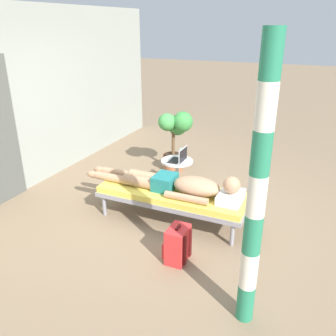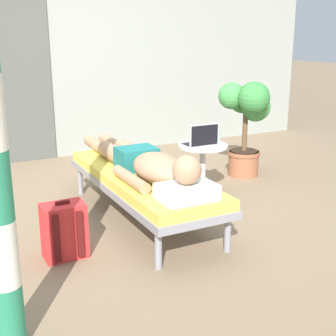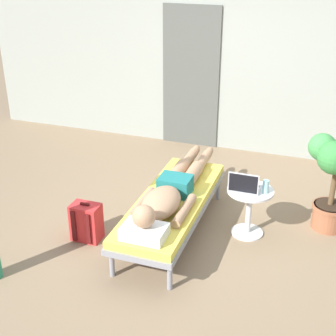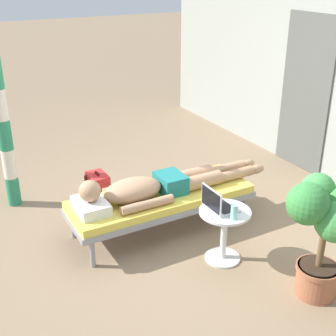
{
  "view_description": "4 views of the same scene",
  "coord_description": "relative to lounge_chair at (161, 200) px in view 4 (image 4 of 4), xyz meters",
  "views": [
    {
      "loc": [
        -3.91,
        -1.68,
        2.43
      ],
      "look_at": [
        -0.06,
        0.02,
        0.69
      ],
      "focal_mm": 37.98,
      "sensor_mm": 36.0,
      "label": 1
    },
    {
      "loc": [
        -1.66,
        -3.49,
        1.53
      ],
      "look_at": [
        0.07,
        -0.18,
        0.46
      ],
      "focal_mm": 49.37,
      "sensor_mm": 36.0,
      "label": 2
    },
    {
      "loc": [
        1.3,
        -4.19,
        2.85
      ],
      "look_at": [
        -0.24,
        0.17,
        0.64
      ],
      "focal_mm": 51.61,
      "sensor_mm": 36.0,
      "label": 3
    },
    {
      "loc": [
        3.6,
        -2.03,
        2.6
      ],
      "look_at": [
        -0.2,
        0.06,
        0.65
      ],
      "focal_mm": 48.98,
      "sensor_mm": 36.0,
      "label": 4
    }
  ],
  "objects": [
    {
      "name": "porch_post",
      "position": [
        -1.31,
        -1.26,
        0.86
      ],
      "size": [
        0.15,
        0.15,
        2.41
      ],
      "color": "#267F59",
      "rests_on": "ground"
    },
    {
      "name": "backpack",
      "position": [
        -0.79,
        -0.4,
        -0.15
      ],
      "size": [
        0.3,
        0.26,
        0.42
      ],
      "color": "red",
      "rests_on": "ground"
    },
    {
      "name": "side_table",
      "position": [
        0.76,
        0.25,
        0.01
      ],
      "size": [
        0.48,
        0.48,
        0.52
      ],
      "color": "silver",
      "rests_on": "ground"
    },
    {
      "name": "ground_plane",
      "position": [
        0.12,
        0.07,
        -0.35
      ],
      "size": [
        40.0,
        40.0,
        0.0
      ],
      "primitive_type": "plane",
      "color": "#8C7256"
    },
    {
      "name": "potted_plant",
      "position": [
        1.56,
        0.63,
        0.34
      ],
      "size": [
        0.58,
        0.63,
        1.07
      ],
      "color": "#9E5B3D",
      "rests_on": "ground"
    },
    {
      "name": "drink_glass",
      "position": [
        0.91,
        0.24,
        0.25
      ],
      "size": [
        0.06,
        0.06,
        0.14
      ],
      "primitive_type": "cylinder",
      "color": "#99D8E5",
      "rests_on": "side_table"
    },
    {
      "name": "laptop",
      "position": [
        0.7,
        0.2,
        0.24
      ],
      "size": [
        0.31,
        0.24,
        0.23
      ],
      "color": "silver",
      "rests_on": "side_table"
    },
    {
      "name": "house_door_panel",
      "position": [
        -0.55,
        2.43,
        0.67
      ],
      "size": [
        0.84,
        0.03,
        2.04
      ],
      "primitive_type": "cube",
      "color": "#545651",
      "rests_on": "ground"
    },
    {
      "name": "person_reclining",
      "position": [
        -0.0,
        -0.08,
        0.17
      ],
      "size": [
        0.53,
        2.17,
        0.32
      ],
      "color": "white",
      "rests_on": "lounge_chair"
    },
    {
      "name": "lounge_chair",
      "position": [
        0.0,
        0.0,
        0.0
      ],
      "size": [
        0.67,
        1.95,
        0.42
      ],
      "color": "gray",
      "rests_on": "ground"
    }
  ]
}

